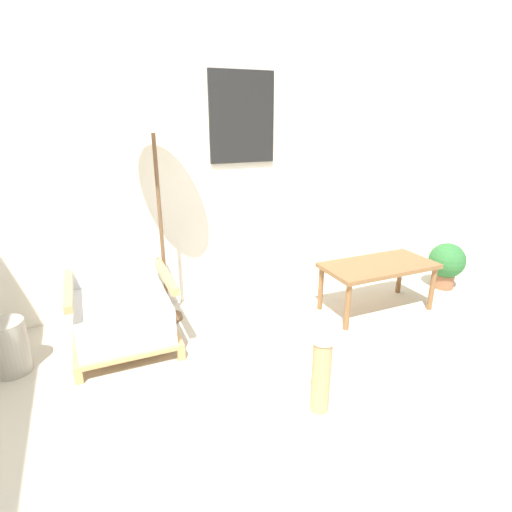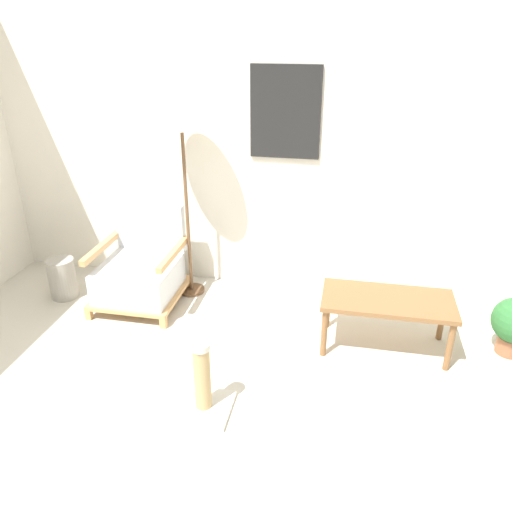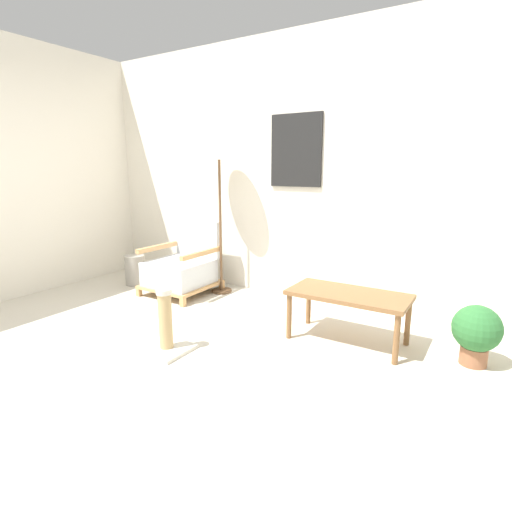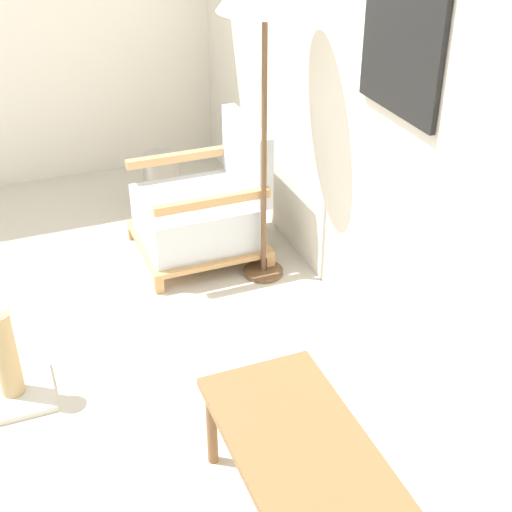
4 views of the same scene
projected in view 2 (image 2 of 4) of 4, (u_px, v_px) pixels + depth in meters
The scene contains 7 objects.
ground_plane at pixel (202, 450), 2.83m from camera, with size 14.00×14.00×0.00m, color beige.
wall_back at pixel (268, 136), 4.08m from camera, with size 8.00×0.09×2.70m.
armchair at pixel (141, 271), 4.22m from camera, with size 0.69×0.71×0.79m.
floor_lamp at pixel (181, 114), 3.83m from camera, with size 0.46×0.46×1.74m.
coffee_table at pixel (387, 304), 3.57m from camera, with size 0.94×0.46×0.41m.
vase at pixel (63, 278), 4.33m from camera, with size 0.23×0.23×0.36m, color #9E998E.
scratching_post at pixel (203, 388), 3.06m from camera, with size 0.34×0.34×0.50m.
Camera 2 is at (0.71, -1.99, 2.21)m, focal length 35.00 mm.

